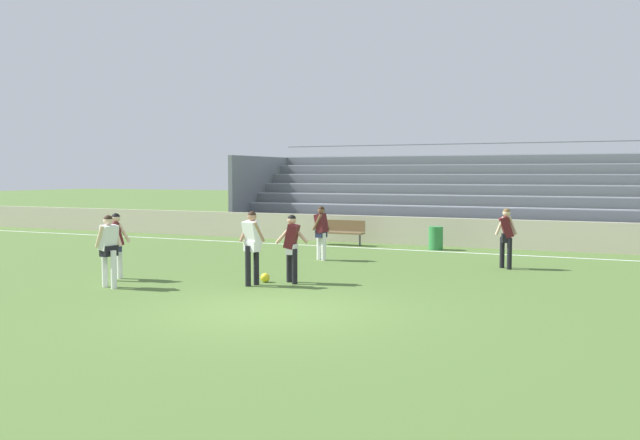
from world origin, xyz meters
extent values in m
plane|color=#4C6B30|center=(0.00, 0.00, 0.00)|extent=(160.00, 160.00, 0.00)
cube|color=white|center=(0.00, 10.87, 0.00)|extent=(44.00, 0.12, 0.01)
cube|color=beige|center=(0.00, 12.57, 0.50)|extent=(48.00, 0.16, 1.01)
cube|color=#9EA3AD|center=(0.22, 13.79, 0.42)|extent=(19.45, 0.36, 0.08)
cube|color=slate|center=(0.22, 13.59, 0.21)|extent=(19.45, 0.04, 0.42)
cube|color=#9EA3AD|center=(0.22, 14.53, 0.84)|extent=(19.45, 0.36, 0.08)
cube|color=slate|center=(0.22, 14.33, 0.63)|extent=(19.45, 0.04, 0.42)
cube|color=#9EA3AD|center=(0.22, 15.27, 1.26)|extent=(19.45, 0.36, 0.08)
cube|color=slate|center=(0.22, 15.07, 1.05)|extent=(19.45, 0.04, 0.42)
cube|color=#9EA3AD|center=(0.22, 16.01, 1.68)|extent=(19.45, 0.36, 0.08)
cube|color=slate|center=(0.22, 15.81, 1.47)|extent=(19.45, 0.04, 0.42)
cube|color=#9EA3AD|center=(0.22, 16.75, 2.10)|extent=(19.45, 0.36, 0.08)
cube|color=slate|center=(0.22, 16.55, 1.89)|extent=(19.45, 0.04, 0.42)
cube|color=#9EA3AD|center=(0.22, 17.49, 2.52)|extent=(19.45, 0.36, 0.08)
cube|color=slate|center=(0.22, 17.29, 2.31)|extent=(19.45, 0.04, 0.42)
cube|color=#9EA3AD|center=(0.22, 18.23, 2.94)|extent=(19.45, 0.36, 0.08)
cube|color=slate|center=(0.22, 18.03, 2.73)|extent=(19.45, 0.04, 0.42)
cube|color=#9EA3AD|center=(0.22, 18.97, 3.36)|extent=(19.45, 0.36, 0.08)
cube|color=slate|center=(0.22, 18.77, 3.15)|extent=(19.45, 0.04, 0.42)
cube|color=slate|center=(-9.40, 16.38, 1.68)|extent=(0.20, 5.54, 3.36)
cylinder|color=slate|center=(0.22, 19.22, 3.91)|extent=(19.45, 0.06, 0.06)
cube|color=brown|center=(-3.42, 11.36, 0.45)|extent=(1.80, 0.40, 0.06)
cube|color=brown|center=(-3.42, 11.54, 0.70)|extent=(1.80, 0.05, 0.40)
cylinder|color=#47474C|center=(-4.20, 11.36, 0.23)|extent=(0.07, 0.07, 0.45)
cylinder|color=#47474C|center=(-2.64, 11.36, 0.23)|extent=(0.07, 0.07, 0.45)
cylinder|color=#2D7F3D|center=(0.11, 11.36, 0.39)|extent=(0.48, 0.48, 0.79)
cylinder|color=black|center=(-1.76, 2.45, 0.47)|extent=(0.13, 0.13, 0.93)
cylinder|color=black|center=(-1.85, 2.21, 0.47)|extent=(0.13, 0.13, 0.93)
cube|color=white|center=(-1.81, 2.33, 0.91)|extent=(0.41, 0.32, 0.24)
cube|color=white|center=(-1.81, 2.33, 1.21)|extent=(0.46, 0.42, 0.59)
cylinder|color=#A87A5B|center=(-1.61, 2.32, 1.25)|extent=(0.17, 0.34, 0.48)
cylinder|color=#A87A5B|center=(-2.00, 2.34, 1.25)|extent=(0.17, 0.34, 0.48)
sphere|color=#A87A5B|center=(-1.81, 2.33, 1.60)|extent=(0.21, 0.21, 0.21)
sphere|color=black|center=(-1.81, 2.33, 1.62)|extent=(0.20, 0.20, 0.20)
cylinder|color=black|center=(-1.02, 2.93, 0.41)|extent=(0.13, 0.13, 0.83)
cylinder|color=black|center=(-1.27, 3.14, 0.41)|extent=(0.13, 0.13, 0.83)
cube|color=white|center=(-1.14, 3.03, 0.81)|extent=(0.29, 0.40, 0.24)
cube|color=#56191E|center=(-1.14, 3.03, 1.11)|extent=(0.41, 0.44, 0.59)
cylinder|color=#D6A884|center=(-1.28, 2.88, 1.14)|extent=(0.41, 0.16, 0.44)
cylinder|color=#D6A884|center=(-1.00, 3.19, 1.14)|extent=(0.41, 0.16, 0.44)
sphere|color=#D6A884|center=(-1.14, 3.03, 1.49)|extent=(0.21, 0.21, 0.21)
sphere|color=black|center=(-1.14, 3.03, 1.51)|extent=(0.20, 0.20, 0.20)
cylinder|color=white|center=(-4.42, 0.69, 0.43)|extent=(0.13, 0.13, 0.86)
cylinder|color=white|center=(-4.76, 0.78, 0.43)|extent=(0.13, 0.13, 0.86)
cube|color=black|center=(-4.59, 0.74, 0.84)|extent=(0.27, 0.39, 0.24)
cube|color=white|center=(-4.59, 0.74, 1.14)|extent=(0.35, 0.42, 0.58)
cylinder|color=beige|center=(-4.67, 0.54, 1.18)|extent=(0.28, 0.12, 0.51)
cylinder|color=beige|center=(-4.50, 0.93, 1.18)|extent=(0.28, 0.12, 0.51)
sphere|color=beige|center=(-4.59, 0.74, 1.52)|extent=(0.21, 0.21, 0.21)
sphere|color=black|center=(-4.59, 0.74, 1.54)|extent=(0.20, 0.20, 0.20)
cylinder|color=white|center=(-2.38, 7.28, 0.41)|extent=(0.13, 0.13, 0.82)
cylinder|color=white|center=(-2.16, 7.15, 0.41)|extent=(0.13, 0.13, 0.82)
cube|color=#232847|center=(-2.27, 7.21, 0.80)|extent=(0.25, 0.38, 0.24)
cube|color=#56191E|center=(-2.27, 7.21, 1.10)|extent=(0.35, 0.41, 0.59)
cylinder|color=brown|center=(-2.22, 7.40, 1.14)|extent=(0.33, 0.11, 0.49)
cylinder|color=brown|center=(-2.32, 7.03, 1.14)|extent=(0.33, 0.11, 0.49)
sphere|color=brown|center=(-2.27, 7.21, 1.49)|extent=(0.21, 0.21, 0.21)
sphere|color=black|center=(-2.27, 7.21, 1.51)|extent=(0.20, 0.20, 0.20)
cylinder|color=black|center=(2.92, 7.74, 0.43)|extent=(0.13, 0.13, 0.85)
cylinder|color=black|center=(3.15, 7.51, 0.43)|extent=(0.13, 0.13, 0.85)
cube|color=black|center=(3.03, 7.62, 0.83)|extent=(0.31, 0.41, 0.24)
cube|color=#56191E|center=(3.03, 7.62, 1.13)|extent=(0.48, 0.47, 0.60)
cylinder|color=beige|center=(3.18, 7.77, 1.17)|extent=(0.27, 0.15, 0.51)
cylinder|color=beige|center=(2.89, 7.48, 1.17)|extent=(0.27, 0.15, 0.51)
sphere|color=beige|center=(3.03, 7.62, 1.52)|extent=(0.21, 0.21, 0.21)
sphere|color=brown|center=(3.03, 7.62, 1.54)|extent=(0.20, 0.20, 0.20)
cylinder|color=white|center=(-5.30, 1.91, 0.42)|extent=(0.13, 0.13, 0.84)
cylinder|color=white|center=(-5.18, 1.56, 0.42)|extent=(0.13, 0.13, 0.84)
cube|color=#232847|center=(-5.24, 1.73, 0.82)|extent=(0.41, 0.41, 0.24)
cube|color=#56191E|center=(-5.24, 1.73, 1.12)|extent=(0.51, 0.51, 0.60)
cylinder|color=beige|center=(-5.03, 1.77, 1.15)|extent=(0.26, 0.28, 0.50)
cylinder|color=beige|center=(-5.45, 1.70, 1.15)|extent=(0.26, 0.28, 0.50)
sphere|color=beige|center=(-5.24, 1.73, 1.50)|extent=(0.21, 0.21, 0.21)
sphere|color=black|center=(-5.24, 1.73, 1.52)|extent=(0.20, 0.20, 0.20)
sphere|color=yellow|center=(-1.78, 2.88, 0.11)|extent=(0.22, 0.22, 0.22)
camera|label=1|loc=(6.03, -11.18, 2.57)|focal=38.32mm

